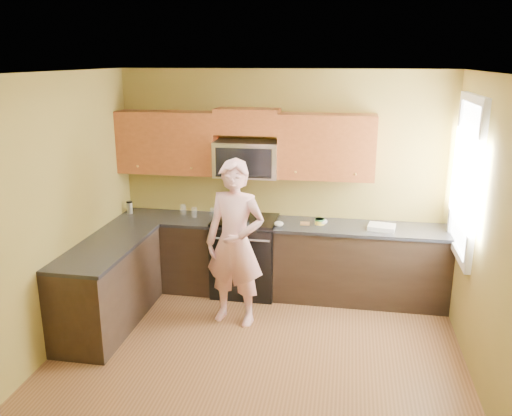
% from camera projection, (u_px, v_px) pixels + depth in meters
% --- Properties ---
extents(floor, '(4.00, 4.00, 0.00)m').
position_uv_depth(floor, '(253.00, 369.00, 4.96)').
color(floor, brown).
rests_on(floor, ground).
extents(ceiling, '(4.00, 4.00, 0.00)m').
position_uv_depth(ceiling, '(252.00, 74.00, 4.22)').
color(ceiling, white).
rests_on(ceiling, ground).
extents(wall_back, '(4.00, 0.00, 4.00)m').
position_uv_depth(wall_back, '(282.00, 182.00, 6.48)').
color(wall_back, olive).
rests_on(wall_back, ground).
extents(wall_front, '(4.00, 0.00, 4.00)m').
position_uv_depth(wall_front, '(182.00, 356.00, 2.70)').
color(wall_front, olive).
rests_on(wall_front, ground).
extents(wall_left, '(0.00, 4.00, 4.00)m').
position_uv_depth(wall_left, '(43.00, 221.00, 4.93)').
color(wall_left, olive).
rests_on(wall_left, ground).
extents(wall_right, '(0.00, 4.00, 4.00)m').
position_uv_depth(wall_right, '(496.00, 247.00, 4.26)').
color(wall_right, olive).
rests_on(wall_right, ground).
extents(cabinet_back_run, '(4.00, 0.60, 0.88)m').
position_uv_depth(cabinet_back_run, '(278.00, 259.00, 6.45)').
color(cabinet_back_run, black).
rests_on(cabinet_back_run, floor).
extents(cabinet_left_run, '(0.60, 1.60, 0.88)m').
position_uv_depth(cabinet_left_run, '(108.00, 286.00, 5.69)').
color(cabinet_left_run, black).
rests_on(cabinet_left_run, floor).
extents(countertop_back, '(4.00, 0.62, 0.04)m').
position_uv_depth(countertop_back, '(278.00, 224.00, 6.31)').
color(countertop_back, black).
rests_on(countertop_back, cabinet_back_run).
extents(countertop_left, '(0.62, 1.60, 0.04)m').
position_uv_depth(countertop_left, '(106.00, 246.00, 5.57)').
color(countertop_left, black).
rests_on(countertop_left, cabinet_left_run).
extents(stove, '(0.76, 0.65, 0.95)m').
position_uv_depth(stove, '(245.00, 255.00, 6.48)').
color(stove, black).
rests_on(stove, floor).
extents(microwave, '(0.76, 0.40, 0.42)m').
position_uv_depth(microwave, '(247.00, 176.00, 6.33)').
color(microwave, silver).
rests_on(microwave, wall_back).
extents(upper_cab_left, '(1.22, 0.33, 0.75)m').
position_uv_depth(upper_cab_left, '(169.00, 172.00, 6.53)').
color(upper_cab_left, brown).
rests_on(upper_cab_left, wall_back).
extents(upper_cab_right, '(1.12, 0.33, 0.75)m').
position_uv_depth(upper_cab_right, '(326.00, 178.00, 6.21)').
color(upper_cab_right, brown).
rests_on(upper_cab_right, wall_back).
extents(upper_cab_over_mw, '(0.76, 0.33, 0.30)m').
position_uv_depth(upper_cab_over_mw, '(247.00, 121.00, 6.19)').
color(upper_cab_over_mw, brown).
rests_on(upper_cab_over_mw, wall_back).
extents(window, '(0.06, 1.06, 1.66)m').
position_uv_depth(window, '(467.00, 178.00, 5.31)').
color(window, white).
rests_on(window, wall_right).
extents(woman, '(0.73, 0.55, 1.82)m').
position_uv_depth(woman, '(235.00, 243.00, 5.64)').
color(woman, pink).
rests_on(woman, floor).
extents(frying_pan, '(0.36, 0.48, 0.06)m').
position_uv_depth(frying_pan, '(239.00, 225.00, 6.12)').
color(frying_pan, black).
rests_on(frying_pan, stove).
extents(butter_tub, '(0.14, 0.14, 0.09)m').
position_uv_depth(butter_tub, '(320.00, 224.00, 6.24)').
color(butter_tub, '#FFE343').
rests_on(butter_tub, countertop_back).
extents(toast_slice, '(0.12, 0.12, 0.01)m').
position_uv_depth(toast_slice, '(305.00, 224.00, 6.24)').
color(toast_slice, '#B27F47').
rests_on(toast_slice, countertop_back).
extents(napkin_a, '(0.13, 0.14, 0.06)m').
position_uv_depth(napkin_a, '(279.00, 224.00, 6.16)').
color(napkin_a, silver).
rests_on(napkin_a, countertop_back).
extents(napkin_b, '(0.14, 0.15, 0.07)m').
position_uv_depth(napkin_b, '(322.00, 221.00, 6.24)').
color(napkin_b, silver).
rests_on(napkin_b, countertop_back).
extents(dish_towel, '(0.33, 0.29, 0.05)m').
position_uv_depth(dish_towel, '(382.00, 227.00, 6.05)').
color(dish_towel, white).
rests_on(dish_towel, countertop_back).
extents(travel_mug, '(0.08, 0.08, 0.16)m').
position_uv_depth(travel_mug, '(130.00, 213.00, 6.67)').
color(travel_mug, silver).
rests_on(travel_mug, countertop_back).
extents(glass_a, '(0.08, 0.08, 0.12)m').
position_uv_depth(glass_a, '(194.00, 212.00, 6.50)').
color(glass_a, silver).
rests_on(glass_a, countertop_back).
extents(glass_b, '(0.09, 0.09, 0.12)m').
position_uv_depth(glass_b, '(183.00, 209.00, 6.64)').
color(glass_b, silver).
rests_on(glass_b, countertop_back).
extents(glass_c, '(0.07, 0.07, 0.12)m').
position_uv_depth(glass_c, '(213.00, 213.00, 6.47)').
color(glass_c, silver).
rests_on(glass_c, countertop_back).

